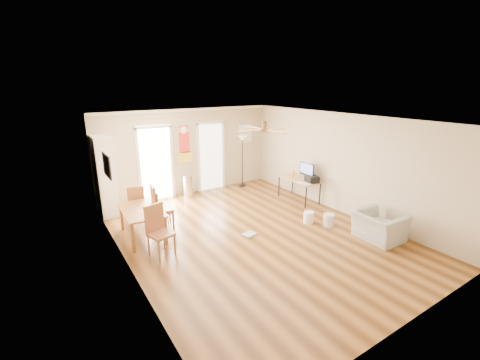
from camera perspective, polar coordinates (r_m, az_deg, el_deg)
floor at (r=7.44m, az=2.54°, el=-9.65°), size 7.00×7.00×0.00m
ceiling at (r=6.69m, az=2.83°, el=10.69°), size 5.50×7.00×0.00m
wall_back at (r=9.92m, az=-9.14°, el=4.92°), size 5.50×0.04×2.60m
wall_front at (r=4.77m, az=28.26°, el=-10.36°), size 5.50×0.04×2.60m
wall_left at (r=5.88m, az=-19.79°, el=-4.24°), size 0.04×7.00×2.60m
wall_right at (r=8.79m, az=17.48°, el=2.80°), size 0.04×7.00×2.60m
crown_molding at (r=6.70m, az=2.83°, el=10.35°), size 5.50×7.00×0.08m
kitchen_doorway at (r=9.61m, az=-14.76°, el=2.65°), size 0.90×0.10×2.10m
bathroom_doorway at (r=10.28m, az=-5.21°, el=4.05°), size 0.80×0.10×2.10m
wall_decal at (r=9.81m, az=-9.83°, el=6.24°), size 0.46×0.03×1.10m
ac_grille at (r=10.80m, az=0.91°, el=8.25°), size 0.50×0.04×0.60m
framed_poster at (r=7.09m, az=-22.60°, el=2.37°), size 0.04×0.66×0.48m
ceiling_fan at (r=6.47m, az=4.37°, el=8.93°), size 1.24×1.24×0.20m
bookshelf at (r=8.96m, az=-23.00°, el=0.75°), size 0.68×1.01×2.07m
dining_table at (r=7.51m, az=-16.90°, el=-7.31°), size 0.87×1.38×0.67m
dining_chair_right_a at (r=7.78m, az=-13.51°, el=-5.13°), size 0.39×0.39×0.94m
dining_chair_right_b at (r=7.75m, az=-13.55°, el=-4.64°), size 0.50×0.50×1.08m
dining_chair_near at (r=6.58m, az=-13.90°, el=-8.88°), size 0.52×0.52×1.03m
dining_chair_far at (r=8.33m, az=-17.82°, el=-3.96°), size 0.49×0.49×0.95m
trash_can at (r=9.81m, az=-9.18°, el=-1.09°), size 0.38×0.38×0.66m
torchiere_lamp at (r=10.56m, az=0.45°, el=3.34°), size 0.33×0.33×1.70m
computer_desk at (r=9.54m, az=10.39°, el=-1.67°), size 0.62×1.23×0.66m
imac at (r=9.29m, az=11.76°, el=1.48°), size 0.16×0.54×0.50m
keyboard at (r=9.02m, az=11.45°, el=-0.57°), size 0.22×0.39×0.01m
printer at (r=9.16m, az=12.66°, el=0.17°), size 0.39×0.42×0.18m
orange_bottle at (r=9.48m, az=9.40°, el=1.09°), size 0.08×0.08×0.23m
wastebasket_a at (r=8.07m, az=15.48°, el=-6.89°), size 0.31×0.31×0.30m
wastebasket_b at (r=8.14m, az=12.08°, el=-6.51°), size 0.27×0.27×0.28m
floor_cloth at (r=7.39m, az=1.66°, el=-9.64°), size 0.34×0.29×0.04m
armchair at (r=7.71m, az=23.34°, el=-7.55°), size 0.89×1.01×0.63m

